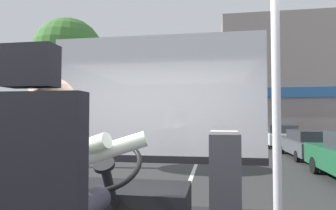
# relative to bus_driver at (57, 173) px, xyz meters

# --- Properties ---
(ground) EXTENTS (18.00, 44.00, 0.06)m
(ground) POSITION_rel_bus_driver_xyz_m (0.09, 9.12, -1.56)
(ground) COLOR #2F2F2F
(bus_driver) EXTENTS (0.80, 0.57, 0.74)m
(bus_driver) POSITION_rel_bus_driver_xyz_m (0.00, 0.00, 0.00)
(bus_driver) COLOR #282833
(bus_driver) RESTS_ON driver_seat
(steering_console) EXTENTS (1.10, 1.01, 0.82)m
(steering_console) POSITION_rel_bus_driver_xyz_m (0.00, 1.08, -0.50)
(steering_console) COLOR black
(steering_console) RESTS_ON bus_floor
(handrail_pole) EXTENTS (0.04, 0.04, 1.94)m
(handrail_pole) POSITION_rel_bus_driver_xyz_m (1.08, 0.24, 0.24)
(handrail_pole) COLOR #B7B7BC
(handrail_pole) RESTS_ON bus_floor
(fare_box) EXTENTS (0.22, 0.27, 0.89)m
(fare_box) POSITION_rel_bus_driver_xyz_m (0.84, 0.85, -0.28)
(fare_box) COLOR #333338
(fare_box) RESTS_ON bus_floor
(windshield_panel) EXTENTS (2.50, 0.08, 1.48)m
(windshield_panel) POSITION_rel_bus_driver_xyz_m (0.09, 1.94, 0.32)
(windshield_panel) COLOR silver
(street_tree) EXTENTS (2.45, 2.45, 5.32)m
(street_tree) POSITION_rel_bus_driver_xyz_m (-4.41, 8.24, 2.53)
(street_tree) COLOR #4C3828
(street_tree) RESTS_ON ground
(shop_building) EXTENTS (10.17, 4.88, 8.23)m
(shop_building) POSITION_rel_bus_driver_xyz_m (6.41, 19.16, 2.58)
(shop_building) COLOR gray
(shop_building) RESTS_ON ground
(parked_car_charcoal) EXTENTS (1.82, 4.07, 1.20)m
(parked_car_charcoal) POSITION_rel_bus_driver_xyz_m (4.81, 11.87, -0.91)
(parked_car_charcoal) COLOR #474C51
(parked_car_charcoal) RESTS_ON ground
(parked_car_white) EXTENTS (1.85, 4.24, 1.28)m
(parked_car_white) POSITION_rel_bus_driver_xyz_m (4.55, 16.60, -0.87)
(parked_car_white) COLOR silver
(parked_car_white) RESTS_ON ground
(parked_car_black) EXTENTS (1.94, 3.90, 1.32)m
(parked_car_black) POSITION_rel_bus_driver_xyz_m (4.40, 22.26, -0.85)
(parked_car_black) COLOR black
(parked_car_black) RESTS_ON ground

